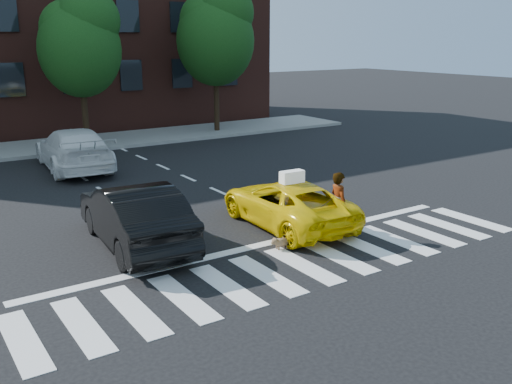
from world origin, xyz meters
TOP-DOWN VIEW (x-y plane):
  - ground at (0.00, 0.00)m, footprint 120.00×120.00m
  - crosswalk at (0.00, 0.00)m, footprint 13.00×2.40m
  - stop_line at (0.00, 1.60)m, footprint 12.00×0.30m
  - sidewalk_far at (0.00, 17.50)m, footprint 30.00×4.00m
  - building at (0.00, 25.00)m, footprint 26.00×10.00m
  - tree_mid at (0.53, 17.00)m, footprint 3.69×3.69m
  - tree_right at (7.53, 17.00)m, footprint 4.00×4.00m
  - taxi at (1.40, 2.50)m, footprint 2.25×4.54m
  - black_sedan at (-2.63, 3.29)m, footprint 2.02×4.86m
  - white_suv at (-1.40, 12.51)m, footprint 2.67×5.66m
  - woman at (1.99, 1.10)m, footprint 0.51×0.68m
  - dog at (0.17, 1.10)m, footprint 0.55×0.24m
  - taxi_sign at (1.40, 2.30)m, footprint 0.66×0.31m

SIDE VIEW (x-z plane):
  - ground at x=0.00m, z-range 0.00..0.00m
  - crosswalk at x=0.00m, z-range 0.00..0.01m
  - stop_line at x=0.00m, z-range 0.00..0.01m
  - sidewalk_far at x=0.00m, z-range 0.00..0.15m
  - dog at x=0.17m, z-range 0.03..0.34m
  - taxi at x=1.40m, z-range 0.00..1.24m
  - black_sedan at x=-2.63m, z-range 0.00..1.56m
  - white_suv at x=-1.40m, z-range 0.00..1.60m
  - woman at x=1.99m, z-range 0.00..1.68m
  - taxi_sign at x=1.40m, z-range 1.24..1.56m
  - tree_mid at x=0.53m, z-range 1.30..8.40m
  - tree_right at x=7.53m, z-range 1.41..9.11m
  - building at x=0.00m, z-range 0.00..12.00m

